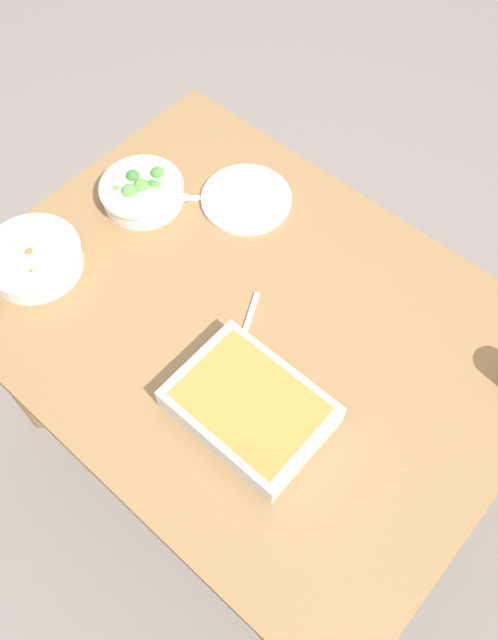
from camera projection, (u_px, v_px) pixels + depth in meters
name	position (u px, v px, depth m)	size (l,w,h in m)	color
ground_plane	(249.00, 439.00, 2.05)	(6.00, 6.00, 0.00)	slate
dining_table	(249.00, 340.00, 1.49)	(1.20, 0.90, 0.74)	olive
stew_bowl	(33.00, 258.00, 1.45)	(0.22, 0.22, 0.06)	silver
broccoli_bowl	(142.00, 191.00, 1.55)	(0.20, 0.20, 0.07)	silver
baking_dish	(250.00, 406.00, 1.27)	(0.30, 0.22, 0.06)	silver
side_plate	(246.00, 199.00, 1.57)	(0.22, 0.22, 0.01)	silver
spoon_by_stew	(48.00, 251.00, 1.50)	(0.06, 0.17, 0.01)	silver
spoon_by_broccoli	(199.00, 198.00, 1.58)	(0.14, 0.13, 0.01)	silver
fork_on_table	(245.00, 332.00, 1.39)	(0.09, 0.17, 0.01)	silver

